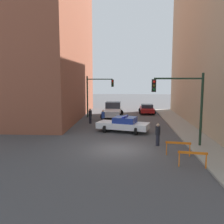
% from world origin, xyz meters
% --- Properties ---
extents(ground_plane, '(120.00, 120.00, 0.00)m').
position_xyz_m(ground_plane, '(0.00, 0.00, 0.00)').
color(ground_plane, '#424244').
extents(sidewalk_right, '(2.40, 44.00, 0.12)m').
position_xyz_m(sidewalk_right, '(6.20, 0.00, 0.06)').
color(sidewalk_right, gray).
rests_on(sidewalk_right, ground_plane).
extents(building_corner_left, '(14.00, 20.00, 24.55)m').
position_xyz_m(building_corner_left, '(-12.00, 14.00, 12.27)').
color(building_corner_left, brown).
rests_on(building_corner_left, ground_plane).
extents(traffic_light_near, '(3.64, 0.35, 5.20)m').
position_xyz_m(traffic_light_near, '(4.73, 0.98, 3.53)').
color(traffic_light_near, black).
rests_on(traffic_light_near, sidewalk_right).
extents(traffic_light_far, '(3.44, 0.35, 5.20)m').
position_xyz_m(traffic_light_far, '(-3.30, 14.43, 3.40)').
color(traffic_light_far, black).
rests_on(traffic_light_far, ground_plane).
extents(police_car, '(5.03, 3.15, 1.52)m').
position_xyz_m(police_car, '(0.30, 5.71, 0.72)').
color(police_car, white).
rests_on(police_car, ground_plane).
extents(white_truck, '(2.71, 5.44, 1.90)m').
position_xyz_m(white_truck, '(-1.18, 14.23, 0.91)').
color(white_truck, silver).
rests_on(white_truck, ground_plane).
extents(parked_car_near, '(2.34, 4.34, 1.31)m').
position_xyz_m(parked_car_near, '(3.43, 17.96, 0.67)').
color(parked_car_near, maroon).
rests_on(parked_car_near, ground_plane).
extents(pedestrian_crossing, '(0.50, 0.50, 1.66)m').
position_xyz_m(pedestrian_crossing, '(-1.85, 8.59, 0.86)').
color(pedestrian_crossing, black).
rests_on(pedestrian_crossing, ground_plane).
extents(pedestrian_corner, '(0.45, 0.45, 1.66)m').
position_xyz_m(pedestrian_corner, '(-3.38, 9.84, 0.86)').
color(pedestrian_corner, black).
rests_on(pedestrian_corner, ground_plane).
extents(pedestrian_sidewalk, '(0.36, 0.36, 1.66)m').
position_xyz_m(pedestrian_sidewalk, '(2.88, 1.13, 0.86)').
color(pedestrian_sidewalk, black).
rests_on(pedestrian_sidewalk, ground_plane).
extents(barrier_front, '(1.59, 0.38, 0.90)m').
position_xyz_m(barrier_front, '(4.27, -3.29, 0.62)').
color(barrier_front, orange).
rests_on(barrier_front, ground_plane).
extents(barrier_mid, '(1.59, 0.40, 0.90)m').
position_xyz_m(barrier_mid, '(3.90, -1.17, 0.62)').
color(barrier_mid, orange).
rests_on(barrier_mid, ground_plane).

